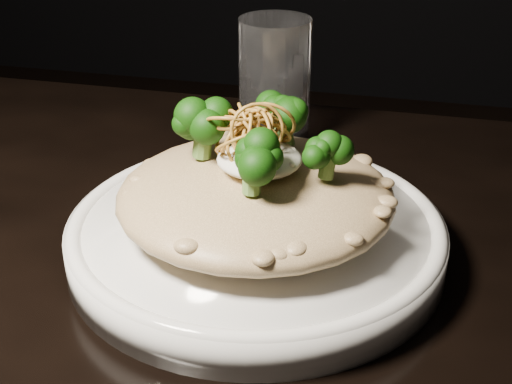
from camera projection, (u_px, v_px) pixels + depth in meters
table at (189, 384)px, 0.55m from camera, size 1.10×0.80×0.75m
plate at (256, 238)px, 0.55m from camera, size 0.29×0.29×0.03m
risotto at (256, 195)px, 0.53m from camera, size 0.21×0.21×0.05m
broccoli at (264, 137)px, 0.51m from camera, size 0.13×0.13×0.05m
cheese at (259, 159)px, 0.52m from camera, size 0.06×0.06×0.02m
shallots at (249, 122)px, 0.51m from camera, size 0.06×0.06×0.04m
drinking_glass at (275, 81)px, 0.73m from camera, size 0.09×0.09×0.13m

